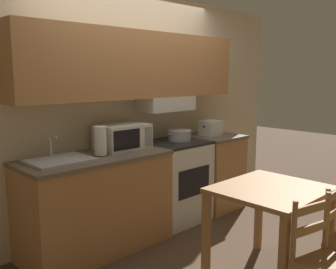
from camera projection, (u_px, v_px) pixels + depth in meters
The scene contains 12 objects.
ground_plane at pixel (130, 221), 4.30m from camera, with size 16.00×16.00×0.00m, color #4C3828.
wall_back at pixel (133, 90), 4.02m from camera, with size 5.13×0.38×2.55m.
lower_counter_main at pixel (96, 203), 3.55m from camera, with size 1.43×0.66×0.92m.
lower_counter_right_stub at pixel (212, 171), 4.73m from camera, with size 0.62×0.66×0.92m.
stove_range at pixel (174, 181), 4.29m from camera, with size 0.69×0.62×0.92m.
cooking_pot at pixel (180, 135), 4.27m from camera, with size 0.35×0.27×0.12m.
microwave at pixel (122, 136), 3.80m from camera, with size 0.51×0.37×0.25m.
toaster at pixel (211, 128), 4.64m from camera, with size 0.25×0.20×0.19m.
sink_basin at pixel (60, 160), 3.23m from camera, with size 0.52×0.42×0.22m.
paper_towel_roll at pixel (100, 141), 3.46m from camera, with size 0.13×0.13×0.27m.
dining_table at pixel (270, 203), 3.01m from camera, with size 0.85×0.76×0.77m.
chair_left_of_table at pixel (326, 265), 2.47m from camera, with size 0.45×0.45×0.86m.
Camera 1 is at (-2.53, -3.24, 1.67)m, focal length 40.00 mm.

